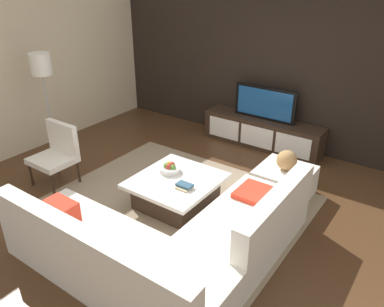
{
  "coord_description": "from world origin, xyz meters",
  "views": [
    {
      "loc": [
        2.52,
        -3.25,
        2.82
      ],
      "look_at": [
        -0.21,
        0.6,
        0.51
      ],
      "focal_mm": 35.91,
      "sensor_mm": 36.0,
      "label": 1
    }
  ],
  "objects_px": {
    "coffee_table": "(176,191)",
    "book_stack": "(184,186)",
    "fruit_bowl": "(170,168)",
    "television": "(265,103)",
    "decorative_ball": "(287,160)",
    "accent_chair_near": "(57,150)",
    "media_console": "(262,133)",
    "ottoman": "(284,182)",
    "sectional_couch": "(169,244)",
    "floor_lamp": "(42,71)"
  },
  "relations": [
    {
      "from": "sectional_couch",
      "to": "fruit_bowl",
      "type": "bearing_deg",
      "value": 127.57
    },
    {
      "from": "television",
      "to": "coffee_table",
      "type": "distance_m",
      "value": 2.37
    },
    {
      "from": "media_console",
      "to": "fruit_bowl",
      "type": "distance_m",
      "value": 2.22
    },
    {
      "from": "accent_chair_near",
      "to": "decorative_ball",
      "type": "distance_m",
      "value": 3.16
    },
    {
      "from": "television",
      "to": "accent_chair_near",
      "type": "bearing_deg",
      "value": -123.37
    },
    {
      "from": "fruit_bowl",
      "to": "television",
      "type": "bearing_deg",
      "value": 82.68
    },
    {
      "from": "coffee_table",
      "to": "sectional_couch",
      "type": "bearing_deg",
      "value": -56.59
    },
    {
      "from": "book_stack",
      "to": "coffee_table",
      "type": "bearing_deg",
      "value": 151.49
    },
    {
      "from": "media_console",
      "to": "television",
      "type": "bearing_deg",
      "value": 90.0
    },
    {
      "from": "television",
      "to": "accent_chair_near",
      "type": "xyz_separation_m",
      "value": [
        -1.83,
        -2.78,
        -0.29
      ]
    },
    {
      "from": "accent_chair_near",
      "to": "book_stack",
      "type": "height_order",
      "value": "accent_chair_near"
    },
    {
      "from": "floor_lamp",
      "to": "fruit_bowl",
      "type": "distance_m",
      "value": 2.49
    },
    {
      "from": "coffee_table",
      "to": "decorative_ball",
      "type": "xyz_separation_m",
      "value": [
        1.05,
        1.01,
        0.33
      ]
    },
    {
      "from": "ottoman",
      "to": "media_console",
      "type": "bearing_deg",
      "value": 126.54
    },
    {
      "from": "ottoman",
      "to": "television",
      "type": "bearing_deg",
      "value": 126.53
    },
    {
      "from": "sectional_couch",
      "to": "accent_chair_near",
      "type": "relative_size",
      "value": 2.83
    },
    {
      "from": "floor_lamp",
      "to": "ottoman",
      "type": "height_order",
      "value": "floor_lamp"
    },
    {
      "from": "sectional_couch",
      "to": "decorative_ball",
      "type": "xyz_separation_m",
      "value": [
        0.42,
        1.97,
        0.26
      ]
    },
    {
      "from": "decorative_ball",
      "to": "book_stack",
      "type": "bearing_deg",
      "value": -126.35
    },
    {
      "from": "book_stack",
      "to": "sectional_couch",
      "type": "bearing_deg",
      "value": -63.76
    },
    {
      "from": "coffee_table",
      "to": "media_console",
      "type": "bearing_deg",
      "value": 87.51
    },
    {
      "from": "media_console",
      "to": "decorative_ball",
      "type": "bearing_deg",
      "value": -53.46
    },
    {
      "from": "media_console",
      "to": "coffee_table",
      "type": "bearing_deg",
      "value": -92.49
    },
    {
      "from": "sectional_couch",
      "to": "coffee_table",
      "type": "relative_size",
      "value": 2.28
    },
    {
      "from": "fruit_bowl",
      "to": "decorative_ball",
      "type": "bearing_deg",
      "value": 36.51
    },
    {
      "from": "floor_lamp",
      "to": "book_stack",
      "type": "xyz_separation_m",
      "value": [
        2.69,
        -0.09,
        -1.01
      ]
    },
    {
      "from": "ottoman",
      "to": "fruit_bowl",
      "type": "distance_m",
      "value": 1.55
    },
    {
      "from": "floor_lamp",
      "to": "fruit_bowl",
      "type": "bearing_deg",
      "value": 3.26
    },
    {
      "from": "decorative_ball",
      "to": "media_console",
      "type": "bearing_deg",
      "value": 126.54
    },
    {
      "from": "sectional_couch",
      "to": "accent_chair_near",
      "type": "bearing_deg",
      "value": 168.74
    },
    {
      "from": "sectional_couch",
      "to": "coffee_table",
      "type": "bearing_deg",
      "value": 123.41
    },
    {
      "from": "television",
      "to": "sectional_couch",
      "type": "distance_m",
      "value": 3.33
    },
    {
      "from": "sectional_couch",
      "to": "floor_lamp",
      "type": "relative_size",
      "value": 1.46
    },
    {
      "from": "television",
      "to": "ottoman",
      "type": "relative_size",
      "value": 1.54
    },
    {
      "from": "fruit_bowl",
      "to": "accent_chair_near",
      "type": "bearing_deg",
      "value": -159.29
    },
    {
      "from": "coffee_table",
      "to": "book_stack",
      "type": "height_order",
      "value": "book_stack"
    },
    {
      "from": "coffee_table",
      "to": "book_stack",
      "type": "xyz_separation_m",
      "value": [
        0.22,
        -0.12,
        0.2
      ]
    },
    {
      "from": "ottoman",
      "to": "decorative_ball",
      "type": "distance_m",
      "value": 0.33
    },
    {
      "from": "accent_chair_near",
      "to": "book_stack",
      "type": "bearing_deg",
      "value": 3.08
    },
    {
      "from": "media_console",
      "to": "ottoman",
      "type": "xyz_separation_m",
      "value": [
        0.95,
        -1.28,
        -0.05
      ]
    },
    {
      "from": "accent_chair_near",
      "to": "ottoman",
      "type": "relative_size",
      "value": 1.24
    },
    {
      "from": "ottoman",
      "to": "decorative_ball",
      "type": "bearing_deg",
      "value": 0.0
    },
    {
      "from": "accent_chair_near",
      "to": "floor_lamp",
      "type": "relative_size",
      "value": 0.52
    },
    {
      "from": "media_console",
      "to": "ottoman",
      "type": "distance_m",
      "value": 1.6
    },
    {
      "from": "media_console",
      "to": "book_stack",
      "type": "bearing_deg",
      "value": -87.21
    },
    {
      "from": "television",
      "to": "floor_lamp",
      "type": "xyz_separation_m",
      "value": [
        -2.57,
        -2.33,
        0.63
      ]
    },
    {
      "from": "sectional_couch",
      "to": "decorative_ball",
      "type": "height_order",
      "value": "sectional_couch"
    },
    {
      "from": "accent_chair_near",
      "to": "media_console",
      "type": "bearing_deg",
      "value": 49.05
    },
    {
      "from": "media_console",
      "to": "floor_lamp",
      "type": "height_order",
      "value": "floor_lamp"
    },
    {
      "from": "coffee_table",
      "to": "ottoman",
      "type": "distance_m",
      "value": 1.46
    }
  ]
}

